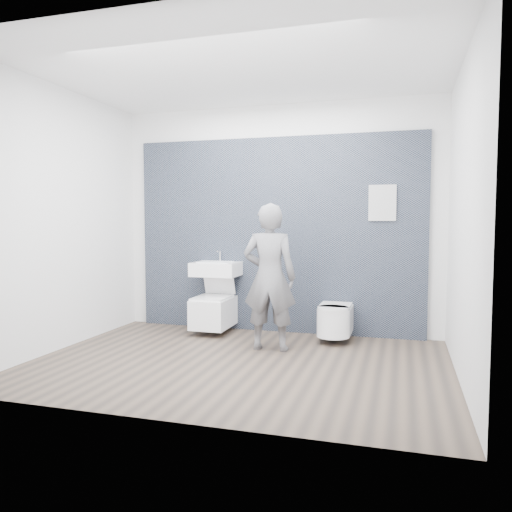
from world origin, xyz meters
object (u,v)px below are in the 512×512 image
(toilet_rounded, at_px, (335,320))
(toilet_square, at_px, (214,310))
(washbasin, at_px, (216,269))
(visitor, at_px, (269,277))

(toilet_rounded, bearing_deg, toilet_square, 179.47)
(toilet_square, xyz_separation_m, toilet_rounded, (1.49, -0.01, -0.03))
(washbasin, distance_m, visitor, 1.09)
(washbasin, relative_size, toilet_square, 0.70)
(washbasin, height_order, toilet_square, washbasin)
(toilet_square, bearing_deg, toilet_rounded, -0.53)
(toilet_square, bearing_deg, washbasin, 90.00)
(washbasin, height_order, toilet_rounded, washbasin)
(toilet_rounded, height_order, visitor, visitor)
(washbasin, xyz_separation_m, visitor, (0.86, -0.66, -0.01))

